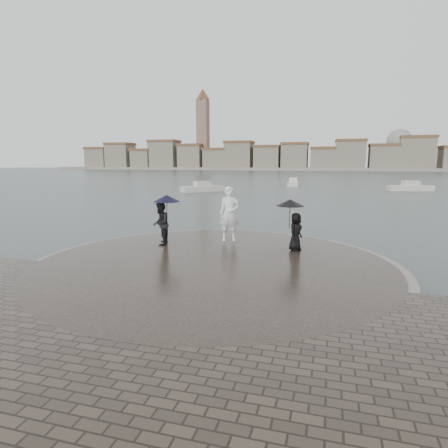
% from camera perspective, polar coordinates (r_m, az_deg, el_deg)
% --- Properties ---
extents(ground, '(400.00, 400.00, 0.00)m').
position_cam_1_polar(ground, '(9.76, -7.94, -12.95)').
color(ground, '#2B3835').
rests_on(ground, ground).
extents(kerb_ring, '(12.50, 12.50, 0.32)m').
position_cam_1_polar(kerb_ring, '(12.81, -1.60, -6.63)').
color(kerb_ring, gray).
rests_on(kerb_ring, ground).
extents(quay_tip, '(11.90, 11.90, 0.36)m').
position_cam_1_polar(quay_tip, '(12.80, -1.60, -6.54)').
color(quay_tip, '#2D261E').
rests_on(quay_tip, ground).
extents(statue, '(0.98, 0.80, 2.33)m').
position_cam_1_polar(statue, '(15.88, 0.81, 1.55)').
color(statue, white).
rests_on(statue, quay_tip).
extents(visitor_left, '(1.23, 1.15, 2.04)m').
position_cam_1_polar(visitor_left, '(15.31, -9.41, 1.05)').
color(visitor_left, black).
rests_on(visitor_left, quay_tip).
extents(visitor_right, '(1.14, 1.10, 1.95)m').
position_cam_1_polar(visitor_right, '(14.39, 10.52, 0.57)').
color(visitor_right, black).
rests_on(visitor_right, quay_tip).
extents(far_skyline, '(260.00, 20.00, 37.00)m').
position_cam_1_polar(far_skyline, '(169.25, 12.69, 9.87)').
color(far_skyline, gray).
rests_on(far_skyline, ground).
extents(boats, '(39.60, 19.63, 1.50)m').
position_cam_1_polar(boats, '(51.30, 18.05, 5.27)').
color(boats, beige).
rests_on(boats, ground).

